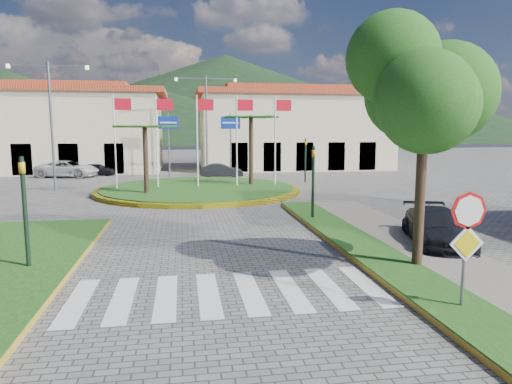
{
  "coord_description": "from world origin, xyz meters",
  "views": [
    {
      "loc": [
        -0.95,
        -6.53,
        3.94
      ],
      "look_at": [
        1.4,
        8.0,
        1.88
      ],
      "focal_mm": 32.0,
      "sensor_mm": 36.0,
      "label": 1
    }
  ],
  "objects": [
    {
      "name": "ground",
      "position": [
        0.0,
        0.0,
        0.0
      ],
      "size": [
        160.0,
        160.0,
        0.0
      ],
      "primitive_type": "plane",
      "color": "#5E5C59",
      "rests_on": "ground"
    },
    {
      "name": "sidewalk_right",
      "position": [
        6.0,
        2.0,
        0.07
      ],
      "size": [
        4.0,
        28.0,
        0.15
      ],
      "primitive_type": "cube",
      "color": "gray",
      "rests_on": "ground"
    },
    {
      "name": "verge_right",
      "position": [
        4.8,
        2.0,
        0.09
      ],
      "size": [
        1.6,
        28.0,
        0.18
      ],
      "primitive_type": "cube",
      "color": "#194614",
      "rests_on": "ground"
    },
    {
      "name": "crosswalk",
      "position": [
        0.0,
        4.0,
        0.01
      ],
      "size": [
        8.0,
        3.0,
        0.01
      ],
      "primitive_type": "cube",
      "color": "silver",
      "rests_on": "ground"
    },
    {
      "name": "roundabout_island",
      "position": [
        0.0,
        22.0,
        0.17
      ],
      "size": [
        12.7,
        12.7,
        6.0
      ],
      "color": "yellow",
      "rests_on": "ground"
    },
    {
      "name": "stop_sign",
      "position": [
        4.9,
        1.96,
        1.79
      ],
      "size": [
        0.8,
        0.11,
        2.65
      ],
      "color": "slate",
      "rests_on": "ground"
    },
    {
      "name": "deciduous_tree",
      "position": [
        5.5,
        5.0,
        5.18
      ],
      "size": [
        3.6,
        3.6,
        6.8
      ],
      "color": "black",
      "rests_on": "ground"
    },
    {
      "name": "traffic_light_left",
      "position": [
        -5.2,
        6.5,
        1.94
      ],
      "size": [
        0.15,
        0.18,
        3.2
      ],
      "color": "black",
      "rests_on": "ground"
    },
    {
      "name": "traffic_light_right",
      "position": [
        4.5,
        12.0,
        1.94
      ],
      "size": [
        0.15,
        0.18,
        3.2
      ],
      "color": "black",
      "rests_on": "ground"
    },
    {
      "name": "traffic_light_far",
      "position": [
        8.0,
        26.0,
        1.94
      ],
      "size": [
        0.18,
        0.15,
        3.2
      ],
      "color": "black",
      "rests_on": "ground"
    },
    {
      "name": "direction_sign_west",
      "position": [
        -2.0,
        30.97,
        3.53
      ],
      "size": [
        1.6,
        0.14,
        5.2
      ],
      "color": "slate",
      "rests_on": "ground"
    },
    {
      "name": "direction_sign_east",
      "position": [
        3.0,
        30.97,
        3.53
      ],
      "size": [
        1.6,
        0.14,
        5.2
      ],
      "color": "slate",
      "rests_on": "ground"
    },
    {
      "name": "street_lamp_centre",
      "position": [
        1.0,
        30.0,
        4.5
      ],
      "size": [
        4.8,
        0.16,
        8.0
      ],
      "color": "slate",
      "rests_on": "ground"
    },
    {
      "name": "street_lamp_west",
      "position": [
        -9.0,
        24.0,
        4.5
      ],
      "size": [
        4.8,
        0.16,
        8.0
      ],
      "color": "slate",
      "rests_on": "ground"
    },
    {
      "name": "building_left",
      "position": [
        -14.0,
        38.0,
        3.9
      ],
      "size": [
        23.32,
        9.54,
        8.05
      ],
      "color": "beige",
      "rests_on": "ground"
    },
    {
      "name": "building_right",
      "position": [
        10.0,
        38.0,
        3.9
      ],
      "size": [
        19.08,
        9.54,
        8.05
      ],
      "color": "beige",
      "rests_on": "ground"
    },
    {
      "name": "hill_far_mid",
      "position": [
        15.0,
        160.0,
        15.0
      ],
      "size": [
        180.0,
        180.0,
        30.0
      ],
      "primitive_type": "cone",
      "color": "black",
      "rests_on": "ground"
    },
    {
      "name": "hill_far_east",
      "position": [
        70.0,
        135.0,
        9.0
      ],
      "size": [
        120.0,
        120.0,
        18.0
      ],
      "primitive_type": "cone",
      "color": "black",
      "rests_on": "ground"
    },
    {
      "name": "hill_near_back",
      "position": [
        -10.0,
        130.0,
        8.0
      ],
      "size": [
        110.0,
        110.0,
        16.0
      ],
      "primitive_type": "cone",
      "color": "black",
      "rests_on": "ground"
    },
    {
      "name": "white_van",
      "position": [
        -10.18,
        32.41,
        0.68
      ],
      "size": [
        5.21,
        3.16,
        1.35
      ],
      "primitive_type": "imported",
      "rotation": [
        0.0,
        0.0,
        1.37
      ],
      "color": "#BDBDC0",
      "rests_on": "ground"
    },
    {
      "name": "car_dark_a",
      "position": [
        -8.0,
        33.52,
        0.53
      ],
      "size": [
        3.3,
        1.96,
        1.05
      ],
      "primitive_type": "imported",
      "rotation": [
        0.0,
        0.0,
        1.32
      ],
      "color": "black",
      "rests_on": "ground"
    },
    {
      "name": "car_dark_b",
      "position": [
        2.12,
        30.0,
        0.57
      ],
      "size": [
        3.49,
        1.29,
        1.14
      ],
      "primitive_type": "imported",
      "rotation": [
        0.0,
        0.0,
        1.55
      ],
      "color": "black",
      "rests_on": "ground"
    },
    {
      "name": "car_side_right",
      "position": [
        7.5,
        7.37,
        0.62
      ],
      "size": [
        2.86,
        4.59,
        1.24
      ],
      "primitive_type": "imported",
      "rotation": [
        0.0,
        0.0,
        -0.28
      ],
      "color": "black",
      "rests_on": "ground"
    }
  ]
}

